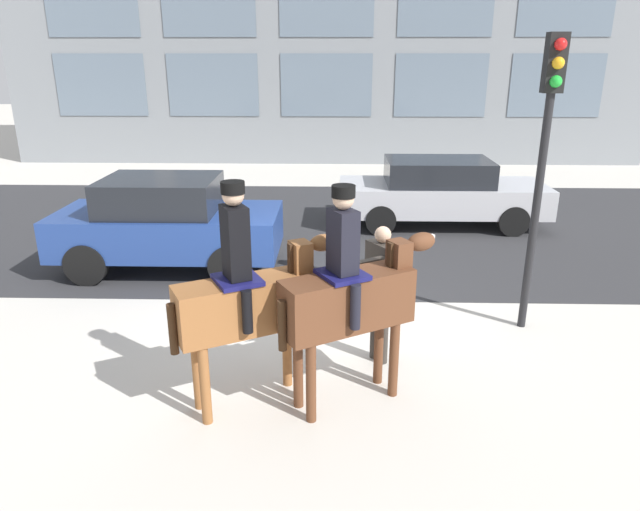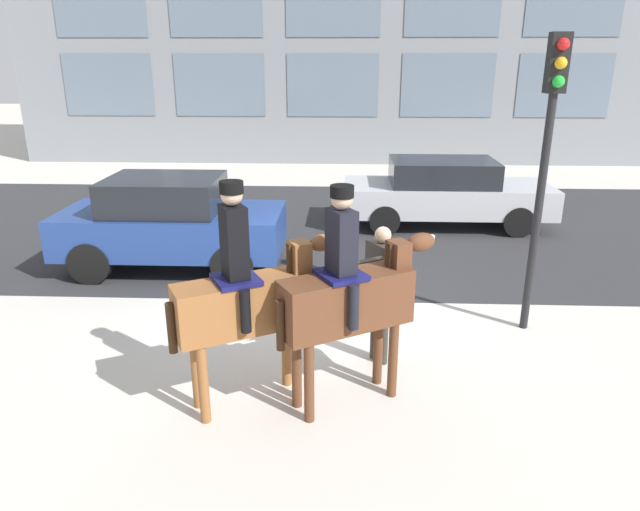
# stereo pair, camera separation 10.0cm
# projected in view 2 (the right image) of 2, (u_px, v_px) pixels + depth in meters

# --- Properties ---
(ground_plane) EXTENTS (80.00, 80.00, 0.00)m
(ground_plane) POSITION_uv_depth(u_px,v_px,m) (313.00, 314.00, 8.62)
(ground_plane) COLOR beige
(road_surface) EXTENTS (22.55, 8.50, 0.01)m
(road_surface) POSITION_uv_depth(u_px,v_px,m) (324.00, 226.00, 13.10)
(road_surface) COLOR #2D2D30
(road_surface) RESTS_ON ground_plane
(mounted_horse_lead) EXTENTS (1.75, 1.13, 2.53)m
(mounted_horse_lead) POSITION_uv_depth(u_px,v_px,m) (247.00, 297.00, 6.04)
(mounted_horse_lead) COLOR brown
(mounted_horse_lead) RESTS_ON ground_plane
(mounted_horse_companion) EXTENTS (1.76, 1.19, 2.49)m
(mounted_horse_companion) POSITION_uv_depth(u_px,v_px,m) (350.00, 295.00, 6.06)
(mounted_horse_companion) COLOR #59331E
(mounted_horse_companion) RESTS_ON ground_plane
(pedestrian_bystander) EXTENTS (0.71, 0.79, 1.78)m
(pedestrian_bystander) POSITION_uv_depth(u_px,v_px,m) (381.00, 284.00, 6.97)
(pedestrian_bystander) COLOR #332D28
(pedestrian_bystander) RESTS_ON ground_plane
(street_car_near_lane) EXTENTS (3.95, 1.84, 1.68)m
(street_car_near_lane) POSITION_uv_depth(u_px,v_px,m) (171.00, 222.00, 10.26)
(street_car_near_lane) COLOR navy
(street_car_near_lane) RESTS_ON ground_plane
(street_car_far_lane) EXTENTS (4.63, 1.85, 1.52)m
(street_car_far_lane) POSITION_uv_depth(u_px,v_px,m) (445.00, 192.00, 12.93)
(street_car_far_lane) COLOR #B7B7BC
(street_car_far_lane) RESTS_ON ground_plane
(traffic_light) EXTENTS (0.24, 0.29, 3.97)m
(traffic_light) POSITION_uv_depth(u_px,v_px,m) (548.00, 141.00, 7.33)
(traffic_light) COLOR black
(traffic_light) RESTS_ON ground_plane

